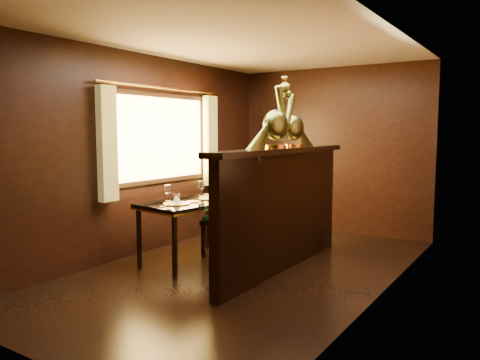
{
  "coord_description": "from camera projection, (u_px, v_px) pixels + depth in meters",
  "views": [
    {
      "loc": [
        2.73,
        -4.27,
        1.54
      ],
      "look_at": [
        -0.24,
        0.29,
        0.97
      ],
      "focal_mm": 35.0,
      "sensor_mm": 36.0,
      "label": 1
    }
  ],
  "objects": [
    {
      "name": "ground",
      "position": [
        244.0,
        270.0,
        5.2
      ],
      "size": [
        5.0,
        5.0,
        0.0
      ],
      "primitive_type": "plane",
      "color": "black",
      "rests_on": "ground"
    },
    {
      "name": "room_shell",
      "position": [
        238.0,
        128.0,
        5.09
      ],
      "size": [
        3.04,
        5.04,
        2.52
      ],
      "color": "black",
      "rests_on": "ground"
    },
    {
      "name": "partition",
      "position": [
        283.0,
        206.0,
        5.2
      ],
      "size": [
        0.26,
        2.7,
        1.36
      ],
      "color": "black",
      "rests_on": "ground"
    },
    {
      "name": "dining_table",
      "position": [
        192.0,
        207.0,
        5.49
      ],
      "size": [
        0.9,
        1.32,
        0.93
      ],
      "rotation": [
        0.0,
        0.0,
        -0.13
      ],
      "color": "black",
      "rests_on": "ground"
    },
    {
      "name": "chair_left",
      "position": [
        232.0,
        203.0,
        5.77
      ],
      "size": [
        0.57,
        0.59,
        1.27
      ],
      "rotation": [
        0.0,
        0.0,
        0.29
      ],
      "color": "black",
      "rests_on": "ground"
    },
    {
      "name": "chair_right",
      "position": [
        243.0,
        209.0,
        5.31
      ],
      "size": [
        0.46,
        0.51,
        1.27
      ],
      "rotation": [
        0.0,
        0.0,
        0.01
      ],
      "color": "black",
      "rests_on": "ground"
    },
    {
      "name": "peacock_left",
      "position": [
        276.0,
        112.0,
        4.93
      ],
      "size": [
        0.24,
        0.65,
        0.78
      ],
      "primitive_type": null,
      "color": "#194D2E",
      "rests_on": "partition"
    },
    {
      "name": "peacock_right",
      "position": [
        294.0,
        117.0,
        5.29
      ],
      "size": [
        0.22,
        0.58,
        0.69
      ],
      "primitive_type": null,
      "color": "#194D2E",
      "rests_on": "partition"
    }
  ]
}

